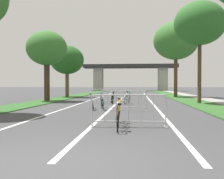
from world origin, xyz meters
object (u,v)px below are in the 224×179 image
at_px(tree_left_pine_far, 47,49).
at_px(crowd_barrier_second, 123,101).
at_px(tree_left_pine_near, 67,60).
at_px(bicycle_yellow_2, 118,118).
at_px(tree_right_oak_mid, 176,41).
at_px(bicycle_orange_0, 118,114).
at_px(tree_right_cypress_far, 200,24).
at_px(bicycle_black_1, 113,98).
at_px(bicycle_silver_4, 92,102).
at_px(crowd_barrier_third, 108,96).
at_px(crowd_barrier_nearest, 129,111).
at_px(bicycle_green_3, 128,99).
at_px(bicycle_teal_5, 102,103).

distance_m(tree_left_pine_far, crowd_barrier_second, 10.59).
bearing_deg(tree_left_pine_near, bicycle_yellow_2, -70.80).
distance_m(tree_right_oak_mid, bicycle_orange_0, 21.61).
bearing_deg(tree_left_pine_near, tree_right_cypress_far, -36.42).
relative_size(bicycle_black_1, bicycle_silver_4, 0.95).
xyz_separation_m(tree_left_pine_far, bicycle_yellow_2, (6.81, -13.06, -3.96)).
bearing_deg(bicycle_black_1, crowd_barrier_third, 128.46).
xyz_separation_m(tree_left_pine_near, bicycle_yellow_2, (7.04, -20.23, -3.71)).
distance_m(crowd_barrier_nearest, crowd_barrier_second, 5.34).
xyz_separation_m(crowd_barrier_nearest, bicycle_silver_4, (-2.18, 5.87, -0.14)).
relative_size(tree_right_oak_mid, bicycle_green_3, 5.02).
bearing_deg(bicycle_green_3, bicycle_yellow_2, -78.32).
bearing_deg(bicycle_green_3, crowd_barrier_third, 172.21).
height_order(bicycle_black_1, bicycle_silver_4, bicycle_black_1).
xyz_separation_m(tree_left_pine_near, bicycle_teal_5, (5.73, -14.11, -3.69)).
bearing_deg(tree_left_pine_near, crowd_barrier_second, -64.52).
height_order(tree_left_pine_near, tree_right_cypress_far, tree_right_cypress_far).
xyz_separation_m(bicycle_black_1, bicycle_teal_5, (-0.15, -4.61, -0.01)).
distance_m(crowd_barrier_nearest, crowd_barrier_third, 10.81).
distance_m(crowd_barrier_third, bicycle_green_3, 1.57).
distance_m(tree_right_cypress_far, bicycle_yellow_2, 13.50).
bearing_deg(crowd_barrier_second, crowd_barrier_third, 104.92).
relative_size(tree_left_pine_far, crowd_barrier_third, 2.39).
bearing_deg(bicycle_teal_5, tree_right_oak_mid, 55.34).
xyz_separation_m(tree_left_pine_far, bicycle_black_1, (5.65, -2.33, -3.93)).
relative_size(tree_left_pine_near, tree_right_cypress_far, 0.77).
distance_m(tree_left_pine_far, bicycle_yellow_2, 15.25).
bearing_deg(bicycle_teal_5, tree_left_pine_far, 115.72).
distance_m(bicycle_orange_0, bicycle_teal_5, 5.24).
height_order(crowd_barrier_nearest, bicycle_black_1, crowd_barrier_nearest).
distance_m(tree_left_pine_far, tree_left_pine_near, 7.18).
bearing_deg(bicycle_orange_0, crowd_barrier_second, -95.48).
distance_m(crowd_barrier_third, bicycle_teal_5, 4.97).
bearing_deg(bicycle_teal_5, bicycle_yellow_2, -90.59).
bearing_deg(bicycle_black_1, bicycle_silver_4, -109.37).
xyz_separation_m(crowd_barrier_second, bicycle_orange_0, (0.05, -4.73, -0.16)).
xyz_separation_m(tree_left_pine_near, crowd_barrier_third, (5.48, -9.15, -3.54)).
distance_m(crowd_barrier_nearest, bicycle_green_3, 10.15).
bearing_deg(crowd_barrier_nearest, tree_left_pine_far, 119.38).
height_order(tree_left_pine_far, bicycle_black_1, tree_left_pine_far).
bearing_deg(tree_right_cypress_far, tree_left_pine_far, 171.68).
bearing_deg(crowd_barrier_second, bicycle_teal_5, 162.54).
distance_m(tree_left_pine_far, crowd_barrier_third, 6.77).
distance_m(tree_right_cypress_far, crowd_barrier_third, 8.39).
distance_m(tree_left_pine_far, bicycle_green_3, 8.18).
bearing_deg(tree_right_oak_mid, bicycle_orange_0, -103.58).
bearing_deg(tree_right_oak_mid, crowd_barrier_second, -107.67).
bearing_deg(bicycle_green_3, crowd_barrier_second, -79.48).
distance_m(tree_right_cypress_far, bicycle_silver_4, 10.07).
relative_size(tree_left_pine_near, crowd_barrier_second, 2.32).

